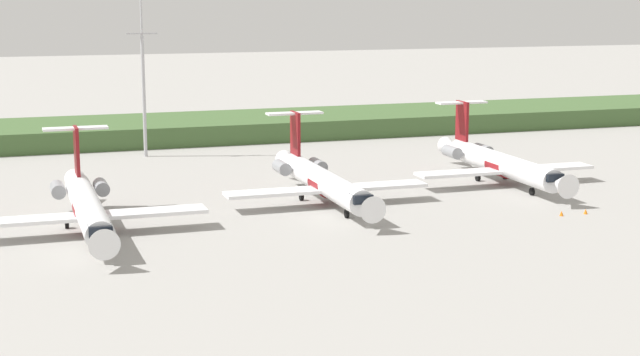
# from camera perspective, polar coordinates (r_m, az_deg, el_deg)

# --- Properties ---
(ground_plane) EXTENTS (500.00, 500.00, 0.00)m
(ground_plane) POSITION_cam_1_polar(r_m,az_deg,el_deg) (131.96, -3.29, 0.58)
(ground_plane) COLOR #9E9B96
(grass_berm) EXTENTS (320.00, 20.00, 3.12)m
(grass_berm) POSITION_cam_1_polar(r_m,az_deg,el_deg) (160.86, -6.09, 2.93)
(grass_berm) COLOR #426033
(grass_berm) RESTS_ON ground
(regional_jet_nearest) EXTENTS (22.81, 31.00, 9.00)m
(regional_jet_nearest) POSITION_cam_1_polar(r_m,az_deg,el_deg) (99.28, -13.29, -1.58)
(regional_jet_nearest) COLOR white
(regional_jet_nearest) RESTS_ON ground
(regional_jet_second) EXTENTS (22.81, 31.00, 9.00)m
(regional_jet_second) POSITION_cam_1_polar(r_m,az_deg,el_deg) (109.69, 0.14, -0.13)
(regional_jet_second) COLOR white
(regional_jet_second) RESTS_ON ground
(regional_jet_third) EXTENTS (22.81, 31.00, 9.00)m
(regional_jet_third) POSITION_cam_1_polar(r_m,az_deg,el_deg) (123.09, 10.30, 0.89)
(regional_jet_third) COLOR white
(regional_jet_third) RESTS_ON ground
(antenna_mast) EXTENTS (4.40, 0.50, 26.66)m
(antenna_mast) POSITION_cam_1_polar(r_m,az_deg,el_deg) (141.98, -10.16, 5.63)
(antenna_mast) COLOR #B2B2B7
(antenna_mast) RESTS_ON ground
(safety_cone_front_marker) EXTENTS (0.44, 0.44, 0.55)m
(safety_cone_front_marker) POSITION_cam_1_polar(r_m,az_deg,el_deg) (106.69, 13.76, -1.99)
(safety_cone_front_marker) COLOR orange
(safety_cone_front_marker) RESTS_ON ground
(safety_cone_mid_marker) EXTENTS (0.44, 0.44, 0.55)m
(safety_cone_mid_marker) POSITION_cam_1_polar(r_m,az_deg,el_deg) (108.23, 15.08, -1.88)
(safety_cone_mid_marker) COLOR orange
(safety_cone_mid_marker) RESTS_ON ground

